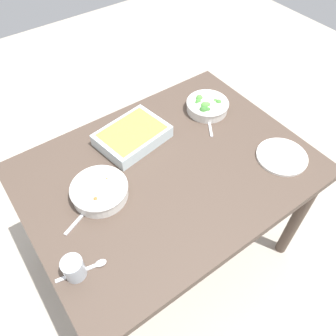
# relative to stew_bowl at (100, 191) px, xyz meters

# --- Properties ---
(ground_plane) EXTENTS (6.00, 6.00, 0.00)m
(ground_plane) POSITION_rel_stew_bowl_xyz_m (0.30, -0.04, -0.77)
(ground_plane) COLOR #B2A899
(dining_table) EXTENTS (1.20, 0.90, 0.74)m
(dining_table) POSITION_rel_stew_bowl_xyz_m (0.30, -0.04, -0.12)
(dining_table) COLOR #4C3D33
(dining_table) RESTS_ON ground_plane
(stew_bowl) EXTENTS (0.23, 0.23, 0.06)m
(stew_bowl) POSITION_rel_stew_bowl_xyz_m (0.00, 0.00, 0.00)
(stew_bowl) COLOR silver
(stew_bowl) RESTS_ON dining_table
(broccoli_bowl) EXTENTS (0.21, 0.21, 0.07)m
(broccoli_bowl) POSITION_rel_stew_bowl_xyz_m (0.67, 0.15, -0.00)
(broccoli_bowl) COLOR silver
(broccoli_bowl) RESTS_ON dining_table
(baking_dish) EXTENTS (0.33, 0.27, 0.06)m
(baking_dish) POSITION_rel_stew_bowl_xyz_m (0.27, 0.18, 0.00)
(baking_dish) COLOR silver
(baking_dish) RESTS_ON dining_table
(drink_cup) EXTENTS (0.07, 0.07, 0.08)m
(drink_cup) POSITION_rel_stew_bowl_xyz_m (-0.22, -0.24, 0.01)
(drink_cup) COLOR #B2BCC6
(drink_cup) RESTS_ON dining_table
(side_plate) EXTENTS (0.22, 0.22, 0.01)m
(side_plate) POSITION_rel_stew_bowl_xyz_m (0.74, -0.28, -0.03)
(side_plate) COLOR white
(side_plate) RESTS_ON dining_table
(spoon_by_stew) EXTENTS (0.17, 0.09, 0.01)m
(spoon_by_stew) POSITION_rel_stew_bowl_xyz_m (-0.09, -0.04, -0.03)
(spoon_by_stew) COLOR silver
(spoon_by_stew) RESTS_ON dining_table
(spoon_by_broccoli) EXTENTS (0.11, 0.16, 0.01)m
(spoon_by_broccoli) POSITION_rel_stew_bowl_xyz_m (0.63, 0.09, -0.03)
(spoon_by_broccoli) COLOR silver
(spoon_by_broccoli) RESTS_ON dining_table
(spoon_spare) EXTENTS (0.18, 0.05, 0.01)m
(spoon_spare) POSITION_rel_stew_bowl_xyz_m (-0.18, -0.25, -0.03)
(spoon_spare) COLOR silver
(spoon_spare) RESTS_ON dining_table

